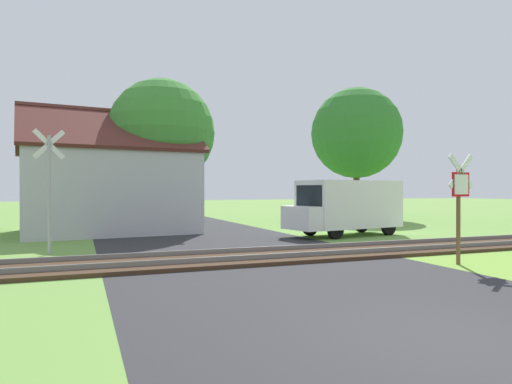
# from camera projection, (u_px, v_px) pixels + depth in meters

# --- Properties ---
(ground_plane) EXTENTS (160.00, 160.00, 0.00)m
(ground_plane) POSITION_uv_depth(u_px,v_px,m) (481.00, 351.00, 5.26)
(ground_plane) COLOR #6B9942
(road_asphalt) EXTENTS (7.78, 80.00, 0.01)m
(road_asphalt) POSITION_uv_depth(u_px,v_px,m) (376.00, 308.00, 7.12)
(road_asphalt) COLOR #2D2D30
(road_asphalt) RESTS_ON ground
(rail_track) EXTENTS (60.00, 2.60, 0.22)m
(rail_track) POSITION_uv_depth(u_px,v_px,m) (252.00, 257.00, 12.28)
(rail_track) COLOR #422D1E
(rail_track) RESTS_ON ground
(stop_sign_near) EXTENTS (0.87, 0.18, 2.76)m
(stop_sign_near) POSITION_uv_depth(u_px,v_px,m) (459.00, 198.00, 11.30)
(stop_sign_near) COLOR brown
(stop_sign_near) RESTS_ON ground
(crossing_sign_far) EXTENTS (0.87, 0.17, 3.62)m
(crossing_sign_far) POSITION_uv_depth(u_px,v_px,m) (49.00, 182.00, 13.11)
(crossing_sign_far) COLOR #9E9EA5
(crossing_sign_far) RESTS_ON ground
(house) EXTENTS (7.90, 6.80, 5.47)m
(house) POSITION_uv_depth(u_px,v_px,m) (108.00, 188.00, 20.15)
(house) COLOR #B7B7BC
(house) RESTS_ON ground
(tree_far) EXTENTS (6.12, 6.12, 8.79)m
(tree_far) POSITION_uv_depth(u_px,v_px,m) (356.00, 133.00, 30.86)
(tree_far) COLOR #513823
(tree_far) RESTS_ON ground
(tree_center) EXTENTS (4.84, 4.84, 6.95)m
(tree_center) POSITION_uv_depth(u_px,v_px,m) (162.00, 132.00, 20.87)
(tree_center) COLOR #513823
(tree_center) RESTS_ON ground
(mail_truck) EXTENTS (5.15, 2.69, 2.24)m
(mail_truck) POSITION_uv_depth(u_px,v_px,m) (346.00, 205.00, 18.56)
(mail_truck) COLOR white
(mail_truck) RESTS_ON ground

